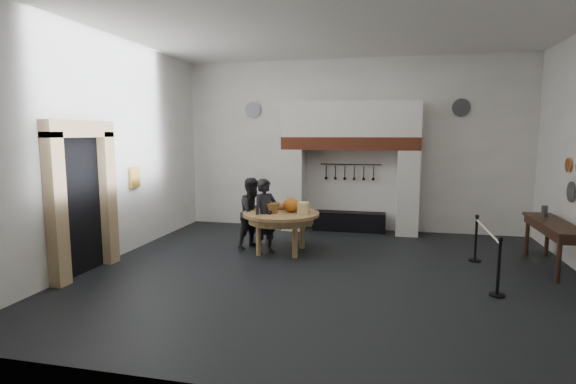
% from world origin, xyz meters
% --- Properties ---
extents(floor, '(9.00, 8.00, 0.02)m').
position_xyz_m(floor, '(0.00, 0.00, 0.00)').
color(floor, black).
rests_on(floor, ground).
extents(ceiling, '(9.00, 8.00, 0.02)m').
position_xyz_m(ceiling, '(0.00, 0.00, 4.50)').
color(ceiling, silver).
rests_on(ceiling, wall_back).
extents(wall_back, '(9.00, 0.02, 4.50)m').
position_xyz_m(wall_back, '(0.00, 4.00, 2.25)').
color(wall_back, white).
rests_on(wall_back, floor).
extents(wall_front, '(9.00, 0.02, 4.50)m').
position_xyz_m(wall_front, '(0.00, -4.00, 2.25)').
color(wall_front, white).
rests_on(wall_front, floor).
extents(wall_left, '(0.02, 8.00, 4.50)m').
position_xyz_m(wall_left, '(-4.50, 0.00, 2.25)').
color(wall_left, white).
rests_on(wall_left, floor).
extents(chimney_pier_left, '(0.55, 0.70, 2.15)m').
position_xyz_m(chimney_pier_left, '(-1.48, 3.65, 1.07)').
color(chimney_pier_left, silver).
rests_on(chimney_pier_left, floor).
extents(chimney_pier_right, '(0.55, 0.70, 2.15)m').
position_xyz_m(chimney_pier_right, '(1.48, 3.65, 1.07)').
color(chimney_pier_right, silver).
rests_on(chimney_pier_right, floor).
extents(hearth_brick_band, '(3.50, 0.72, 0.32)m').
position_xyz_m(hearth_brick_band, '(0.00, 3.65, 2.31)').
color(hearth_brick_band, '#9E442B').
rests_on(hearth_brick_band, chimney_pier_left).
extents(chimney_hood, '(3.50, 0.70, 0.90)m').
position_xyz_m(chimney_hood, '(0.00, 3.65, 2.92)').
color(chimney_hood, silver).
rests_on(chimney_hood, hearth_brick_band).
extents(iron_range, '(1.90, 0.45, 0.50)m').
position_xyz_m(iron_range, '(0.00, 3.72, 0.25)').
color(iron_range, black).
rests_on(iron_range, floor).
extents(utensil_rail, '(1.60, 0.02, 0.02)m').
position_xyz_m(utensil_rail, '(0.00, 3.92, 1.75)').
color(utensil_rail, black).
rests_on(utensil_rail, wall_back).
extents(door_recess, '(0.04, 1.10, 2.50)m').
position_xyz_m(door_recess, '(-4.47, -1.00, 1.25)').
color(door_recess, black).
rests_on(door_recess, floor).
extents(door_jamb_near, '(0.22, 0.30, 2.60)m').
position_xyz_m(door_jamb_near, '(-4.38, -1.70, 1.30)').
color(door_jamb_near, tan).
rests_on(door_jamb_near, floor).
extents(door_jamb_far, '(0.22, 0.30, 2.60)m').
position_xyz_m(door_jamb_far, '(-4.38, -0.30, 1.30)').
color(door_jamb_far, tan).
rests_on(door_jamb_far, floor).
extents(door_lintel, '(0.22, 1.70, 0.30)m').
position_xyz_m(door_lintel, '(-4.38, -1.00, 2.65)').
color(door_lintel, tan).
rests_on(door_lintel, door_jamb_near).
extents(wall_plaque, '(0.05, 0.34, 0.44)m').
position_xyz_m(wall_plaque, '(-4.45, 0.80, 1.60)').
color(wall_plaque, gold).
rests_on(wall_plaque, wall_left).
extents(work_table, '(2.01, 2.01, 0.07)m').
position_xyz_m(work_table, '(-1.24, 1.26, 0.84)').
color(work_table, '#AC8351').
rests_on(work_table, floor).
extents(pumpkin, '(0.36, 0.36, 0.31)m').
position_xyz_m(pumpkin, '(-1.04, 1.36, 1.03)').
color(pumpkin, orange).
rests_on(pumpkin, work_table).
extents(cheese_block_big, '(0.22, 0.22, 0.24)m').
position_xyz_m(cheese_block_big, '(-0.74, 1.21, 0.99)').
color(cheese_block_big, '#D4C27E').
rests_on(cheese_block_big, work_table).
extents(cheese_block_small, '(0.18, 0.18, 0.20)m').
position_xyz_m(cheese_block_small, '(-0.76, 1.51, 0.97)').
color(cheese_block_small, '#ECE38D').
rests_on(cheese_block_small, work_table).
extents(wicker_basket, '(0.39, 0.39, 0.22)m').
position_xyz_m(wicker_basket, '(-1.39, 1.11, 0.98)').
color(wicker_basket, olive).
rests_on(wicker_basket, work_table).
extents(bread_loaf, '(0.31, 0.18, 0.13)m').
position_xyz_m(bread_loaf, '(-1.34, 1.61, 0.94)').
color(bread_loaf, '#955E35').
rests_on(bread_loaf, work_table).
extents(visitor_near, '(0.67, 0.70, 1.62)m').
position_xyz_m(visitor_near, '(-1.54, 1.07, 0.81)').
color(visitor_near, black).
rests_on(visitor_near, floor).
extents(visitor_far, '(0.91, 0.97, 1.59)m').
position_xyz_m(visitor_far, '(-1.94, 1.47, 0.79)').
color(visitor_far, black).
rests_on(visitor_far, floor).
extents(side_table, '(0.55, 2.20, 0.06)m').
position_xyz_m(side_table, '(4.10, 1.26, 0.87)').
color(side_table, '#331B12').
rests_on(side_table, floor).
extents(pewter_jug, '(0.12, 0.12, 0.22)m').
position_xyz_m(pewter_jug, '(4.10, 1.86, 1.01)').
color(pewter_jug, '#4C4C51').
rests_on(pewter_jug, side_table).
extents(copper_pan_d, '(0.03, 0.28, 0.28)m').
position_xyz_m(copper_pan_d, '(4.46, 1.85, 1.95)').
color(copper_pan_d, '#C6662D').
rests_on(copper_pan_d, wall_right).
extents(pewter_plate_right, '(0.03, 0.40, 0.40)m').
position_xyz_m(pewter_plate_right, '(4.46, 1.60, 1.45)').
color(pewter_plate_right, '#4C4C51').
rests_on(pewter_plate_right, wall_right).
extents(pewter_plate_back_left, '(0.44, 0.03, 0.44)m').
position_xyz_m(pewter_plate_back_left, '(-2.70, 3.96, 3.20)').
color(pewter_plate_back_left, '#4C4C51').
rests_on(pewter_plate_back_left, wall_back).
extents(pewter_plate_back_right, '(0.44, 0.03, 0.44)m').
position_xyz_m(pewter_plate_back_right, '(2.70, 3.96, 3.20)').
color(pewter_plate_back_right, '#4C4C51').
rests_on(pewter_plate_back_right, wall_back).
extents(barrier_post_near, '(0.05, 0.05, 0.90)m').
position_xyz_m(barrier_post_near, '(2.76, -0.57, 0.45)').
color(barrier_post_near, black).
rests_on(barrier_post_near, floor).
extents(barrier_post_far, '(0.05, 0.05, 0.90)m').
position_xyz_m(barrier_post_far, '(2.76, 1.43, 0.45)').
color(barrier_post_far, black).
rests_on(barrier_post_far, floor).
extents(barrier_rope, '(0.04, 2.00, 0.04)m').
position_xyz_m(barrier_rope, '(2.76, 0.43, 0.85)').
color(barrier_rope, white).
rests_on(barrier_rope, barrier_post_near).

